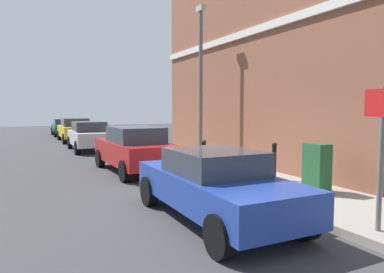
% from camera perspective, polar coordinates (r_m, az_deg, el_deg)
% --- Properties ---
extents(ground, '(80.00, 80.00, 0.00)m').
position_cam_1_polar(ground, '(8.16, 3.37, -10.41)').
color(ground, '#38383A').
extents(sidewalk, '(2.51, 30.00, 0.15)m').
position_cam_1_polar(sidewalk, '(14.25, -2.18, -3.65)').
color(sidewalk, gray).
rests_on(sidewalk, ground).
extents(corner_building, '(7.36, 11.49, 8.34)m').
position_cam_1_polar(corner_building, '(15.26, 18.89, 12.08)').
color(corner_building, brown).
rests_on(corner_building, ground).
extents(car_blue, '(1.84, 4.13, 1.34)m').
position_cam_1_polar(car_blue, '(6.60, 3.75, -7.78)').
color(car_blue, navy).
rests_on(car_blue, ground).
extents(car_red, '(1.85, 4.10, 1.52)m').
position_cam_1_polar(car_red, '(11.73, -9.47, -1.98)').
color(car_red, maroon).
rests_on(car_red, ground).
extents(car_silver, '(1.86, 3.95, 1.47)m').
position_cam_1_polar(car_silver, '(18.29, -16.55, 0.14)').
color(car_silver, '#B7B7BC').
rests_on(car_silver, ground).
extents(car_yellow, '(1.91, 4.38, 1.51)m').
position_cam_1_polar(car_yellow, '(23.78, -18.72, 1.10)').
color(car_yellow, gold).
rests_on(car_yellow, ground).
extents(car_green, '(1.87, 3.99, 1.32)m').
position_cam_1_polar(car_green, '(29.34, -20.26, 1.52)').
color(car_green, '#195933').
rests_on(car_green, ground).
extents(utility_cabinet, '(0.46, 0.61, 1.15)m').
position_cam_1_polar(utility_cabinet, '(8.64, 19.83, -5.21)').
color(utility_cabinet, '#1E4C28').
rests_on(utility_cabinet, sidewalk).
extents(bollard_near_cabinet, '(0.14, 0.14, 1.04)m').
position_cam_1_polar(bollard_near_cabinet, '(9.85, 13.35, -3.75)').
color(bollard_near_cabinet, black).
rests_on(bollard_near_cabinet, sidewalk).
extents(bollard_far_kerb, '(0.14, 0.14, 1.04)m').
position_cam_1_polar(bollard_far_kerb, '(10.27, 1.96, -3.30)').
color(bollard_far_kerb, black).
rests_on(bollard_far_kerb, sidewalk).
extents(street_sign, '(0.08, 0.60, 2.30)m').
position_cam_1_polar(street_sign, '(6.21, 28.72, -0.09)').
color(street_sign, '#59595B').
rests_on(street_sign, sidewalk).
extents(lamppost, '(0.20, 0.44, 5.72)m').
position_cam_1_polar(lamppost, '(13.03, 1.44, 9.81)').
color(lamppost, '#59595B').
rests_on(lamppost, sidewalk).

